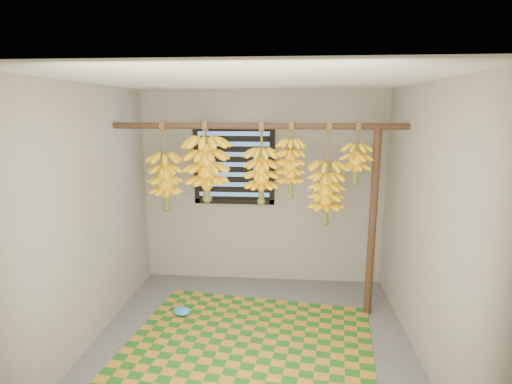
# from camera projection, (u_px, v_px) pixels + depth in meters

# --- Properties ---
(floor) EXTENTS (3.00, 3.00, 0.01)m
(floor) POSITION_uv_depth(u_px,v_px,m) (251.00, 345.00, 3.75)
(floor) COLOR #4E4E4E
(floor) RESTS_ON ground
(ceiling) EXTENTS (3.00, 3.00, 0.01)m
(ceiling) POSITION_uv_depth(u_px,v_px,m) (250.00, 80.00, 3.26)
(ceiling) COLOR silver
(ceiling) RESTS_ON wall_back
(wall_back) EXTENTS (3.00, 0.01, 2.40)m
(wall_back) POSITION_uv_depth(u_px,v_px,m) (262.00, 188.00, 4.98)
(wall_back) COLOR gray
(wall_back) RESTS_ON floor
(wall_left) EXTENTS (0.01, 3.00, 2.40)m
(wall_left) POSITION_uv_depth(u_px,v_px,m) (86.00, 218.00, 3.63)
(wall_left) COLOR gray
(wall_left) RESTS_ON floor
(wall_right) EXTENTS (0.01, 3.00, 2.40)m
(wall_right) POSITION_uv_depth(u_px,v_px,m) (427.00, 225.00, 3.38)
(wall_right) COLOR gray
(wall_right) RESTS_ON floor
(window) EXTENTS (1.00, 0.04, 1.00)m
(window) POSITION_uv_depth(u_px,v_px,m) (234.00, 164.00, 4.92)
(window) COLOR black
(window) RESTS_ON wall_back
(hanging_pole) EXTENTS (3.00, 0.06, 0.06)m
(hanging_pole) POSITION_uv_depth(u_px,v_px,m) (257.00, 126.00, 4.03)
(hanging_pole) COLOR #493020
(hanging_pole) RESTS_ON wall_left
(support_post) EXTENTS (0.08, 0.08, 2.00)m
(support_post) POSITION_uv_depth(u_px,v_px,m) (372.00, 224.00, 4.13)
(support_post) COLOR #493020
(support_post) RESTS_ON floor
(woven_mat) EXTENTS (2.47, 2.07, 0.01)m
(woven_mat) POSITION_uv_depth(u_px,v_px,m) (249.00, 343.00, 3.76)
(woven_mat) COLOR #1F5D1B
(woven_mat) RESTS_ON floor
(plastic_bag) EXTENTS (0.24, 0.21, 0.08)m
(plastic_bag) POSITION_uv_depth(u_px,v_px,m) (182.00, 311.00, 4.26)
(plastic_bag) COLOR #3388BF
(plastic_bag) RESTS_ON woven_mat
(banana_bunch_a) EXTENTS (0.32, 0.32, 0.94)m
(banana_bunch_a) POSITION_uv_depth(u_px,v_px,m) (166.00, 181.00, 4.23)
(banana_bunch_a) COLOR brown
(banana_bunch_a) RESTS_ON hanging_pole
(banana_bunch_b) EXTENTS (0.44, 0.44, 0.83)m
(banana_bunch_b) POSITION_uv_depth(u_px,v_px,m) (207.00, 169.00, 4.16)
(banana_bunch_b) COLOR brown
(banana_bunch_b) RESTS_ON hanging_pole
(banana_bunch_c) EXTENTS (0.34, 0.34, 0.85)m
(banana_bunch_c) POSITION_uv_depth(u_px,v_px,m) (261.00, 176.00, 4.13)
(banana_bunch_c) COLOR brown
(banana_bunch_c) RESTS_ON hanging_pole
(banana_bunch_d) EXTENTS (0.28, 0.28, 0.78)m
(banana_bunch_d) POSITION_uv_depth(u_px,v_px,m) (291.00, 168.00, 4.09)
(banana_bunch_d) COLOR brown
(banana_bunch_d) RESTS_ON hanging_pole
(banana_bunch_e) EXTENTS (0.37, 0.37, 1.06)m
(banana_bunch_e) POSITION_uv_depth(u_px,v_px,m) (326.00, 193.00, 4.11)
(banana_bunch_e) COLOR brown
(banana_bunch_e) RESTS_ON hanging_pole
(banana_bunch_f) EXTENTS (0.30, 0.30, 0.63)m
(banana_bunch_f) POSITION_uv_depth(u_px,v_px,m) (356.00, 163.00, 4.02)
(banana_bunch_f) COLOR brown
(banana_bunch_f) RESTS_ON hanging_pole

